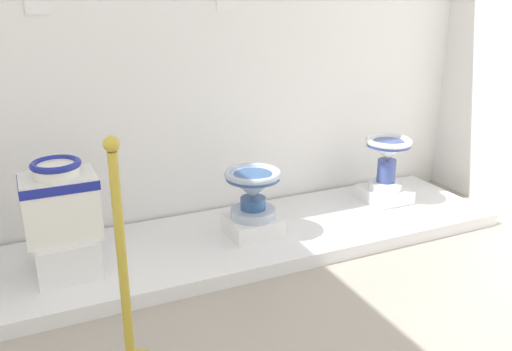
{
  "coord_description": "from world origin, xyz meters",
  "views": [
    {
      "loc": [
        0.65,
        -0.79,
        1.59
      ],
      "look_at": [
        1.99,
        2.14,
        0.47
      ],
      "focal_mm": 37.99,
      "sensor_mm": 36.0,
      "label": 1
    }
  ],
  "objects_px": {
    "plinth_block_squat_floral": "(253,225)",
    "info_placard_first": "(36,2)",
    "antique_toilet_squat_floral": "(253,187)",
    "info_placard_second": "(225,0)",
    "antique_toilet_tall_cobalt": "(60,199)",
    "antique_toilet_broad_patterned": "(388,154)",
    "plinth_block_tall_cobalt": "(67,253)",
    "plinth_block_broad_patterned": "(384,194)",
    "stanchion_post_near_left": "(127,313)"
  },
  "relations": [
    {
      "from": "plinth_block_squat_floral",
      "to": "info_placard_first",
      "type": "height_order",
      "value": "info_placard_first"
    },
    {
      "from": "antique_toilet_squat_floral",
      "to": "info_placard_second",
      "type": "height_order",
      "value": "info_placard_second"
    },
    {
      "from": "antique_toilet_tall_cobalt",
      "to": "antique_toilet_broad_patterned",
      "type": "xyz_separation_m",
      "value": [
        2.26,
        0.13,
        -0.07
      ]
    },
    {
      "from": "antique_toilet_squat_floral",
      "to": "info_placard_first",
      "type": "height_order",
      "value": "info_placard_first"
    },
    {
      "from": "plinth_block_tall_cobalt",
      "to": "plinth_block_broad_patterned",
      "type": "height_order",
      "value": "plinth_block_tall_cobalt"
    },
    {
      "from": "antique_toilet_tall_cobalt",
      "to": "info_placard_second",
      "type": "relative_size",
      "value": 3.36
    },
    {
      "from": "plinth_block_tall_cobalt",
      "to": "info_placard_first",
      "type": "relative_size",
      "value": 2.89
    },
    {
      "from": "plinth_block_squat_floral",
      "to": "plinth_block_broad_patterned",
      "type": "height_order",
      "value": "plinth_block_squat_floral"
    },
    {
      "from": "plinth_block_tall_cobalt",
      "to": "antique_toilet_broad_patterned",
      "type": "distance_m",
      "value": 2.28
    },
    {
      "from": "plinth_block_broad_patterned",
      "to": "stanchion_post_near_left",
      "type": "distance_m",
      "value": 2.35
    },
    {
      "from": "plinth_block_squat_floral",
      "to": "info_placard_first",
      "type": "xyz_separation_m",
      "value": [
        -1.1,
        0.5,
        1.36
      ]
    },
    {
      "from": "plinth_block_tall_cobalt",
      "to": "antique_toilet_tall_cobalt",
      "type": "relative_size",
      "value": 0.88
    },
    {
      "from": "plinth_block_squat_floral",
      "to": "antique_toilet_squat_floral",
      "type": "relative_size",
      "value": 0.89
    },
    {
      "from": "info_placard_second",
      "to": "antique_toilet_squat_floral",
      "type": "bearing_deg",
      "value": -93.84
    },
    {
      "from": "plinth_block_tall_cobalt",
      "to": "stanchion_post_near_left",
      "type": "bearing_deg",
      "value": -80.32
    },
    {
      "from": "plinth_block_squat_floral",
      "to": "info_placard_second",
      "type": "relative_size",
      "value": 2.49
    },
    {
      "from": "plinth_block_squat_floral",
      "to": "antique_toilet_broad_patterned",
      "type": "distance_m",
      "value": 1.17
    },
    {
      "from": "info_placard_first",
      "to": "info_placard_second",
      "type": "distance_m",
      "value": 1.13
    },
    {
      "from": "antique_toilet_tall_cobalt",
      "to": "stanchion_post_near_left",
      "type": "height_order",
      "value": "stanchion_post_near_left"
    },
    {
      "from": "info_placard_first",
      "to": "info_placard_second",
      "type": "relative_size",
      "value": 1.02
    },
    {
      "from": "antique_toilet_broad_patterned",
      "to": "plinth_block_broad_patterned",
      "type": "bearing_deg",
      "value": 180.0
    },
    {
      "from": "antique_toilet_tall_cobalt",
      "to": "plinth_block_broad_patterned",
      "type": "relative_size",
      "value": 1.36
    },
    {
      "from": "antique_toilet_squat_floral",
      "to": "plinth_block_broad_patterned",
      "type": "xyz_separation_m",
      "value": [
        1.13,
        0.12,
        -0.27
      ]
    },
    {
      "from": "info_placard_second",
      "to": "plinth_block_tall_cobalt",
      "type": "bearing_deg",
      "value": -156.7
    },
    {
      "from": "plinth_block_tall_cobalt",
      "to": "antique_toilet_squat_floral",
      "type": "relative_size",
      "value": 1.06
    },
    {
      "from": "antique_toilet_squat_floral",
      "to": "antique_toilet_broad_patterned",
      "type": "bearing_deg",
      "value": 6.22
    },
    {
      "from": "antique_toilet_squat_floral",
      "to": "antique_toilet_broad_patterned",
      "type": "distance_m",
      "value": 1.13
    },
    {
      "from": "plinth_block_tall_cobalt",
      "to": "info_placard_second",
      "type": "relative_size",
      "value": 2.96
    },
    {
      "from": "antique_toilet_tall_cobalt",
      "to": "plinth_block_broad_patterned",
      "type": "distance_m",
      "value": 2.3
    },
    {
      "from": "plinth_block_tall_cobalt",
      "to": "info_placard_second",
      "type": "xyz_separation_m",
      "value": [
        1.17,
        0.5,
        1.32
      ]
    },
    {
      "from": "info_placard_first",
      "to": "info_placard_second",
      "type": "xyz_separation_m",
      "value": [
        1.13,
        -0.0,
        0.0
      ]
    },
    {
      "from": "plinth_block_broad_patterned",
      "to": "antique_toilet_broad_patterned",
      "type": "bearing_deg",
      "value": 0.0
    },
    {
      "from": "antique_toilet_squat_floral",
      "to": "plinth_block_broad_patterned",
      "type": "distance_m",
      "value": 1.16
    },
    {
      "from": "antique_toilet_broad_patterned",
      "to": "antique_toilet_squat_floral",
      "type": "bearing_deg",
      "value": -173.78
    },
    {
      "from": "antique_toilet_tall_cobalt",
      "to": "antique_toilet_squat_floral",
      "type": "height_order",
      "value": "antique_toilet_tall_cobalt"
    },
    {
      "from": "antique_toilet_broad_patterned",
      "to": "plinth_block_tall_cobalt",
      "type": "bearing_deg",
      "value": -176.82
    },
    {
      "from": "antique_toilet_broad_patterned",
      "to": "info_placard_first",
      "type": "distance_m",
      "value": 2.49
    },
    {
      "from": "plinth_block_broad_patterned",
      "to": "antique_toilet_squat_floral",
      "type": "bearing_deg",
      "value": -173.78
    },
    {
      "from": "plinth_block_tall_cobalt",
      "to": "plinth_block_squat_floral",
      "type": "xyz_separation_m",
      "value": [
        1.13,
        0.0,
        -0.05
      ]
    },
    {
      "from": "plinth_block_tall_cobalt",
      "to": "info_placard_first",
      "type": "distance_m",
      "value": 1.41
    },
    {
      "from": "plinth_block_squat_floral",
      "to": "plinth_block_broad_patterned",
      "type": "xyz_separation_m",
      "value": [
        1.13,
        0.12,
        -0.01
      ]
    },
    {
      "from": "plinth_block_squat_floral",
      "to": "stanchion_post_near_left",
      "type": "xyz_separation_m",
      "value": [
        -0.98,
        -0.9,
        0.16
      ]
    },
    {
      "from": "antique_toilet_squat_floral",
      "to": "antique_toilet_tall_cobalt",
      "type": "bearing_deg",
      "value": -179.85
    },
    {
      "from": "plinth_block_tall_cobalt",
      "to": "info_placard_first",
      "type": "bearing_deg",
      "value": 85.8
    },
    {
      "from": "antique_toilet_tall_cobalt",
      "to": "antique_toilet_squat_floral",
      "type": "relative_size",
      "value": 1.2
    },
    {
      "from": "antique_toilet_squat_floral",
      "to": "plinth_block_broad_patterned",
      "type": "relative_size",
      "value": 1.13
    },
    {
      "from": "info_placard_first",
      "to": "info_placard_second",
      "type": "height_order",
      "value": "info_placard_second"
    },
    {
      "from": "info_placard_first",
      "to": "stanchion_post_near_left",
      "type": "relative_size",
      "value": 0.12
    },
    {
      "from": "antique_toilet_tall_cobalt",
      "to": "plinth_block_squat_floral",
      "type": "relative_size",
      "value": 1.35
    },
    {
      "from": "antique_toilet_tall_cobalt",
      "to": "info_placard_first",
      "type": "xyz_separation_m",
      "value": [
        0.04,
        0.5,
        0.99
      ]
    }
  ]
}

